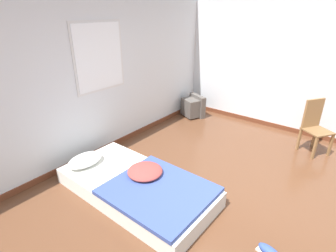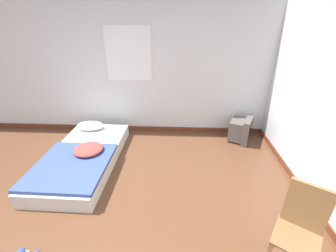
% 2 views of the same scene
% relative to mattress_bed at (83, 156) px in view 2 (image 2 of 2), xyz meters
% --- Properties ---
extents(ground_plane, '(20.00, 20.00, 0.00)m').
position_rel_mattress_bed_xyz_m(ground_plane, '(0.48, -1.23, -0.14)').
color(ground_plane, brown).
extents(wall_back, '(8.07, 0.08, 2.60)m').
position_rel_mattress_bed_xyz_m(wall_back, '(0.48, 1.31, 1.15)').
color(wall_back, silver).
rests_on(wall_back, ground_plane).
extents(mattress_bed, '(1.07, 2.11, 0.37)m').
position_rel_mattress_bed_xyz_m(mattress_bed, '(0.00, 0.00, 0.00)').
color(mattress_bed, silver).
rests_on(mattress_bed, ground_plane).
extents(crt_tv, '(0.53, 0.57, 0.48)m').
position_rel_mattress_bed_xyz_m(crt_tv, '(2.79, 0.93, 0.09)').
color(crt_tv, '#56514C').
rests_on(crt_tv, ground_plane).
extents(wooden_chair, '(0.53, 0.53, 0.91)m').
position_rel_mattress_bed_xyz_m(wooden_chair, '(2.71, -1.52, 0.37)').
color(wooden_chair, olive).
rests_on(wooden_chair, ground_plane).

